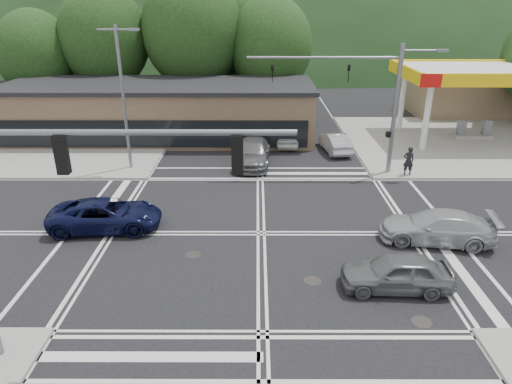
{
  "coord_description": "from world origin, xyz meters",
  "views": [
    {
      "loc": [
        -0.2,
        -19.29,
        10.24
      ],
      "look_at": [
        -0.25,
        1.77,
        1.4
      ],
      "focal_mm": 32.0,
      "sensor_mm": 36.0,
      "label": 1
    }
  ],
  "objects_px": {
    "car_queue_a": "(335,142)",
    "car_queue_b": "(287,136)",
    "car_grey_center": "(397,272)",
    "pedestrian": "(409,161)",
    "car_northbound": "(253,153)",
    "car_silver_east": "(437,227)",
    "car_blue_west": "(106,215)"
  },
  "relations": [
    {
      "from": "car_grey_center",
      "to": "pedestrian",
      "type": "xyz_separation_m",
      "value": [
        4.13,
        12.14,
        0.34
      ]
    },
    {
      "from": "car_queue_b",
      "to": "car_northbound",
      "type": "height_order",
      "value": "car_northbound"
    },
    {
      "from": "car_grey_center",
      "to": "pedestrian",
      "type": "relative_size",
      "value": 2.32
    },
    {
      "from": "car_queue_a",
      "to": "car_silver_east",
      "type": "bearing_deg",
      "value": 92.34
    },
    {
      "from": "car_blue_west",
      "to": "car_queue_b",
      "type": "height_order",
      "value": "car_blue_west"
    },
    {
      "from": "car_queue_a",
      "to": "pedestrian",
      "type": "height_order",
      "value": "pedestrian"
    },
    {
      "from": "car_northbound",
      "to": "pedestrian",
      "type": "bearing_deg",
      "value": -11.18
    },
    {
      "from": "car_queue_b",
      "to": "car_queue_a",
      "type": "bearing_deg",
      "value": 157.11
    },
    {
      "from": "pedestrian",
      "to": "car_queue_a",
      "type": "bearing_deg",
      "value": -50.64
    },
    {
      "from": "car_blue_west",
      "to": "car_grey_center",
      "type": "xyz_separation_m",
      "value": [
        12.6,
        -5.0,
        -0.02
      ]
    },
    {
      "from": "car_silver_east",
      "to": "car_queue_a",
      "type": "distance_m",
      "value": 13.84
    },
    {
      "from": "car_grey_center",
      "to": "car_blue_west",
      "type": "bearing_deg",
      "value": -109.58
    },
    {
      "from": "car_blue_west",
      "to": "car_grey_center",
      "type": "distance_m",
      "value": 13.55
    },
    {
      "from": "car_queue_b",
      "to": "car_grey_center",
      "type": "bearing_deg",
      "value": 101.81
    },
    {
      "from": "car_blue_west",
      "to": "car_northbound",
      "type": "bearing_deg",
      "value": -40.25
    },
    {
      "from": "car_silver_east",
      "to": "car_queue_b",
      "type": "height_order",
      "value": "car_silver_east"
    },
    {
      "from": "car_queue_a",
      "to": "pedestrian",
      "type": "distance_m",
      "value": 6.45
    },
    {
      "from": "car_queue_b",
      "to": "car_northbound",
      "type": "distance_m",
      "value": 5.13
    },
    {
      "from": "car_queue_a",
      "to": "car_queue_b",
      "type": "bearing_deg",
      "value": -33.83
    },
    {
      "from": "car_blue_west",
      "to": "pedestrian",
      "type": "height_order",
      "value": "pedestrian"
    },
    {
      "from": "car_blue_west",
      "to": "car_northbound",
      "type": "xyz_separation_m",
      "value": [
        6.99,
        9.61,
        0.06
      ]
    },
    {
      "from": "car_queue_a",
      "to": "car_queue_b",
      "type": "distance_m",
      "value": 3.75
    },
    {
      "from": "car_blue_west",
      "to": "car_grey_center",
      "type": "bearing_deg",
      "value": -115.88
    },
    {
      "from": "car_silver_east",
      "to": "car_blue_west",
      "type": "bearing_deg",
      "value": -85.06
    },
    {
      "from": "car_queue_a",
      "to": "car_queue_b",
      "type": "height_order",
      "value": "car_queue_b"
    },
    {
      "from": "car_blue_west",
      "to": "car_silver_east",
      "type": "bearing_deg",
      "value": -98.78
    },
    {
      "from": "car_northbound",
      "to": "car_queue_b",
      "type": "bearing_deg",
      "value": 62.29
    },
    {
      "from": "car_blue_west",
      "to": "car_queue_b",
      "type": "relative_size",
      "value": 1.25
    },
    {
      "from": "car_blue_west",
      "to": "pedestrian",
      "type": "relative_size",
      "value": 2.91
    },
    {
      "from": "car_queue_a",
      "to": "car_northbound",
      "type": "height_order",
      "value": "car_northbound"
    },
    {
      "from": "car_queue_a",
      "to": "pedestrian",
      "type": "bearing_deg",
      "value": 117.46
    },
    {
      "from": "car_grey_center",
      "to": "car_northbound",
      "type": "xyz_separation_m",
      "value": [
        -5.61,
        14.61,
        0.08
      ]
    }
  ]
}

